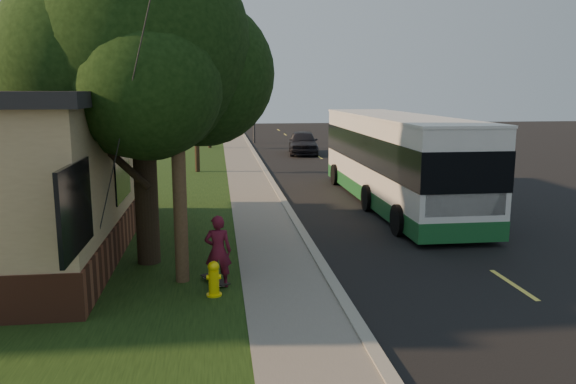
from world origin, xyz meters
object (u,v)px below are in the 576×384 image
at_px(transit_bus, 395,157).
at_px(dumpster, 64,202).
at_px(traffic_signal, 254,103).
at_px(skateboarder, 218,251).
at_px(fire_hydrant, 214,279).
at_px(leafy_tree, 142,51).
at_px(bare_tree_near, 197,131).
at_px(skateboard_main, 215,280).
at_px(utility_pole, 175,72).
at_px(distant_car, 303,142).
at_px(bare_tree_far, 209,121).

distance_m(transit_bus, dumpster, 11.67).
bearing_deg(traffic_signal, skateboarder, -95.12).
height_order(transit_bus, skateboarder, transit_bus).
xyz_separation_m(fire_hydrant, transit_bus, (6.71, 8.95, 1.35)).
xyz_separation_m(fire_hydrant, leafy_tree, (-1.57, 2.65, 4.73)).
height_order(bare_tree_near, skateboard_main, bare_tree_near).
distance_m(utility_pole, transit_bus, 11.24).
distance_m(utility_pole, leafy_tree, 1.94).
bearing_deg(bare_tree_near, leafy_tree, -92.50).
bearing_deg(distant_car, transit_bus, -80.86).
relative_size(fire_hydrant, bare_tree_near, 0.17).
relative_size(dumpster, distant_car, 0.35).
bearing_deg(utility_pole, distant_car, 75.25).
height_order(utility_pole, dumpster, utility_pole).
relative_size(utility_pole, dumpster, 5.61).
height_order(transit_bus, dumpster, transit_bus).
relative_size(transit_bus, distant_car, 2.68).
xyz_separation_m(skateboarder, distant_car, (5.72, 25.24, -0.08)).
relative_size(skateboarder, dumpster, 0.98).
bearing_deg(skateboard_main, leafy_tree, 130.46).
distance_m(leafy_tree, skateboarder, 5.08).
relative_size(bare_tree_near, distant_car, 0.94).
distance_m(skateboard_main, dumpster, 7.99).
bearing_deg(distant_car, traffic_signal, 114.46).
xyz_separation_m(traffic_signal, skateboard_main, (-3.08, -33.22, -3.03)).
height_order(fire_hydrant, leafy_tree, leafy_tree).
xyz_separation_m(fire_hydrant, bare_tree_near, (-0.90, 18.00, 1.72)).
height_order(fire_hydrant, bare_tree_near, bare_tree_near).
xyz_separation_m(leafy_tree, bare_tree_near, (0.67, 15.35, -3.02)).
bearing_deg(bare_tree_near, bare_tree_far, 87.61).
distance_m(transit_bus, skateboard_main, 10.68).
bearing_deg(bare_tree_far, bare_tree_near, -92.39).
bearing_deg(skateboarder, utility_pole, -25.51).
distance_m(bare_tree_far, traffic_signal, 5.44).
height_order(utility_pole, skateboarder, utility_pole).
height_order(bare_tree_far, skateboarder, bare_tree_far).
bearing_deg(traffic_signal, dumpster, -106.34).
bearing_deg(traffic_signal, transit_bus, -81.81).
bearing_deg(transit_bus, bare_tree_near, 130.04).
distance_m(traffic_signal, skateboard_main, 33.50).
relative_size(traffic_signal, dumpster, 3.40).
height_order(utility_pole, traffic_signal, utility_pole).
distance_m(leafy_tree, distant_car, 24.68).
xyz_separation_m(fire_hydrant, skateboarder, (0.10, 0.55, 0.43)).
relative_size(bare_tree_far, distant_car, 0.88).
bearing_deg(skateboard_main, utility_pole, 163.91).
xyz_separation_m(bare_tree_near, bare_tree_far, (0.50, 12.00, -0.15)).
bearing_deg(distant_car, bare_tree_far, 152.03).
relative_size(transit_bus, skateboarder, 7.82).
bearing_deg(distant_car, skateboard_main, -96.93).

